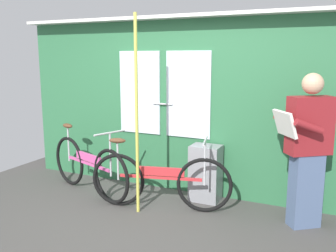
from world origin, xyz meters
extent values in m
cube|color=#474442|center=(0.00, 0.00, -0.02)|extent=(5.61, 3.92, 0.04)
cube|color=#2D6B42|center=(0.00, 1.16, 1.11)|extent=(4.61, 0.08, 2.23)
cube|color=silver|center=(-0.55, 1.11, 1.29)|extent=(0.60, 0.02, 1.10)
cube|color=silver|center=(0.15, 1.11, 1.29)|extent=(0.60, 0.02, 1.10)
cylinder|color=#B2B2B7|center=(-0.20, 1.09, 1.16)|extent=(0.28, 0.02, 0.02)
cube|color=silver|center=(0.00, 1.06, 2.25)|extent=(4.61, 0.28, 0.04)
torus|color=black|center=(0.57, 0.59, 0.32)|extent=(0.64, 0.20, 0.64)
torus|color=black|center=(-0.43, 0.34, 0.32)|extent=(0.64, 0.20, 0.64)
cube|color=red|center=(0.07, 0.46, 0.38)|extent=(0.95, 0.27, 0.03)
cube|color=red|center=(0.07, 0.46, 0.46)|extent=(0.55, 0.17, 0.10)
cylinder|color=#B7B7BC|center=(-0.43, 0.34, 0.56)|extent=(0.02, 0.02, 0.48)
ellipsoid|color=brown|center=(-0.43, 0.34, 0.80)|extent=(0.22, 0.14, 0.06)
cylinder|color=#B7B7BC|center=(0.57, 0.59, 0.58)|extent=(0.02, 0.02, 0.52)
cylinder|color=#B7B7BC|center=(0.57, 0.59, 0.84)|extent=(0.13, 0.43, 0.02)
torus|color=black|center=(-0.55, 0.37, 0.34)|extent=(0.65, 0.27, 0.68)
torus|color=black|center=(-1.46, 0.69, 0.34)|extent=(0.65, 0.27, 0.68)
cube|color=#D14C93|center=(-1.00, 0.53, 0.40)|extent=(0.87, 0.34, 0.03)
cube|color=#D14C93|center=(-1.00, 0.53, 0.48)|extent=(0.51, 0.21, 0.10)
cylinder|color=#B7B7BC|center=(-1.46, 0.69, 0.59)|extent=(0.02, 0.02, 0.50)
ellipsoid|color=brown|center=(-1.46, 0.69, 0.84)|extent=(0.22, 0.15, 0.06)
cylinder|color=#B7B7BC|center=(-0.55, 0.37, 0.61)|extent=(0.02, 0.02, 0.54)
cylinder|color=#B7B7BC|center=(-0.55, 0.37, 0.88)|extent=(0.17, 0.42, 0.02)
cube|color=slate|center=(1.64, 0.70, 0.39)|extent=(0.36, 0.33, 0.79)
cube|color=maroon|center=(1.64, 0.70, 1.08)|extent=(0.47, 0.43, 0.59)
sphere|color=tan|center=(1.64, 0.70, 1.50)|extent=(0.21, 0.21, 0.21)
cube|color=silver|center=(1.42, 0.53, 1.11)|extent=(0.29, 0.34, 0.26)
cylinder|color=maroon|center=(1.65, 0.45, 1.11)|extent=(0.29, 0.24, 0.17)
cylinder|color=maroon|center=(1.41, 0.77, 1.11)|extent=(0.29, 0.24, 0.17)
cube|color=gray|center=(0.46, 0.94, 0.35)|extent=(0.36, 0.28, 0.70)
cylinder|color=#C6C14C|center=(-0.13, 0.28, 1.11)|extent=(0.04, 0.04, 2.23)
camera|label=1|loc=(1.89, -3.24, 1.76)|focal=39.62mm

